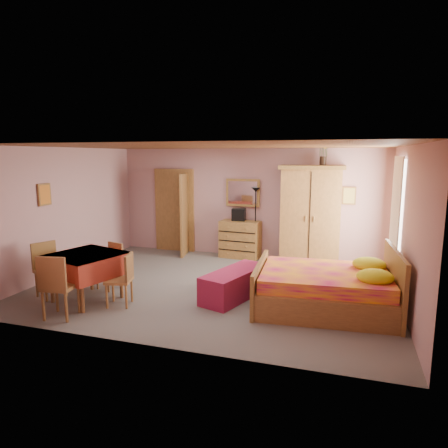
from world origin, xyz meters
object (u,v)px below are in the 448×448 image
(floor_lamp, at_px, (255,223))
(sunflower_vase, at_px, (323,153))
(wardrobe, at_px, (310,215))
(chair_south, at_px, (60,285))
(bed, at_px, (325,278))
(chair_east, at_px, (119,280))
(stereo, at_px, (239,215))
(chest_of_drawers, at_px, (240,239))
(dining_table, at_px, (87,277))
(wall_mirror, at_px, (243,193))
(chair_north, at_px, (109,266))
(chair_west, at_px, (50,270))
(bench, at_px, (235,284))

(floor_lamp, height_order, sunflower_vase, sunflower_vase)
(wardrobe, relative_size, chair_south, 2.23)
(sunflower_vase, distance_m, bed, 3.36)
(bed, xyz_separation_m, chair_east, (-3.22, -0.88, -0.07))
(chair_south, bearing_deg, stereo, 60.90)
(chest_of_drawers, xyz_separation_m, dining_table, (-1.73, -3.57, -0.04))
(floor_lamp, bearing_deg, wall_mirror, 161.91)
(chair_north, height_order, chair_west, chair_west)
(chest_of_drawers, bearing_deg, wardrobe, 3.06)
(wardrobe, height_order, sunflower_vase, sunflower_vase)
(sunflower_vase, height_order, chair_west, sunflower_vase)
(stereo, distance_m, chair_east, 3.85)
(stereo, height_order, bench, stereo)
(sunflower_vase, bearing_deg, bench, -114.90)
(chest_of_drawers, relative_size, bed, 0.43)
(bed, xyz_separation_m, chair_south, (-3.80, -1.57, -0.01))
(bench, height_order, chair_north, chair_north)
(chest_of_drawers, bearing_deg, dining_table, -111.11)
(wall_mirror, xyz_separation_m, bed, (2.13, -2.93, -1.04))
(chest_of_drawers, xyz_separation_m, bed, (2.13, -2.72, 0.06))
(floor_lamp, relative_size, bed, 0.77)
(sunflower_vase, distance_m, chair_south, 5.89)
(chair_east, bearing_deg, bed, -89.18)
(chair_south, relative_size, chair_east, 1.15)
(floor_lamp, height_order, bench, floor_lamp)
(chair_west, distance_m, chair_east, 1.36)
(wall_mirror, height_order, wardrobe, wardrobe)
(wardrobe, bearing_deg, chair_west, -141.85)
(wardrobe, bearing_deg, bed, -82.46)
(sunflower_vase, distance_m, chair_north, 5.05)
(chair_north, bearing_deg, dining_table, 106.08)
(chair_south, bearing_deg, bed, 13.70)
(bed, height_order, chair_north, bed)
(chair_south, bearing_deg, sunflower_vase, 41.67)
(wall_mirror, bearing_deg, chair_south, -107.02)
(chair_south, xyz_separation_m, chair_east, (0.58, 0.69, -0.06))
(wardrobe, bearing_deg, wall_mirror, 168.09)
(sunflower_vase, distance_m, chair_east, 5.08)
(chest_of_drawers, xyz_separation_m, wall_mirror, (-0.00, 0.21, 1.10))
(floor_lamp, height_order, chair_south, floor_lamp)
(dining_table, bearing_deg, sunflower_vase, 44.56)
(chest_of_drawers, bearing_deg, stereo, 140.43)
(stereo, bearing_deg, floor_lamp, 6.27)
(dining_table, bearing_deg, wall_mirror, 65.35)
(chest_of_drawers, relative_size, chair_east, 1.09)
(bed, height_order, dining_table, bed)
(wardrobe, height_order, bench, wardrobe)
(wardrobe, xyz_separation_m, bench, (-1.01, -2.63, -0.87))
(bed, bearing_deg, stereo, 123.84)
(floor_lamp, bearing_deg, chair_west, -126.99)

